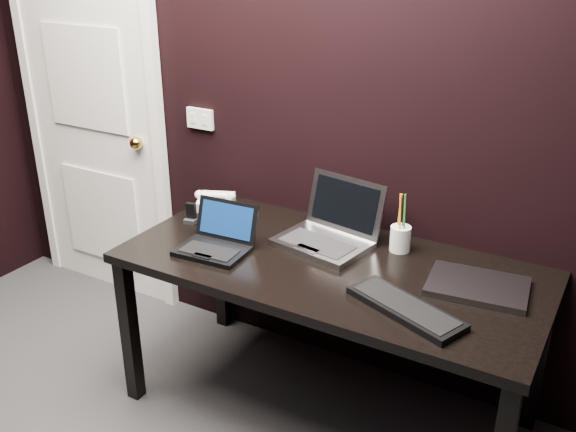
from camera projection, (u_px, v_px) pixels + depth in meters
The scene contains 11 objects.
wall_back at pixel (313, 96), 2.80m from camera, with size 4.00×4.00×0.00m, color black.
door at pixel (93, 115), 3.51m from camera, with size 0.99×0.10×2.14m.
wall_switch at pixel (200, 119), 3.15m from camera, with size 0.15×0.02×0.10m.
desk at pixel (330, 280), 2.61m from camera, with size 1.70×0.80×0.74m.
netbook at pixel (216, 242), 2.66m from camera, with size 0.30×0.27×0.18m.
silver_laptop at pixel (328, 232), 2.72m from camera, with size 0.42×0.39×0.26m.
ext_keyboard at pixel (405, 308), 2.23m from camera, with size 0.46×0.30×0.03m.
closed_laptop at pixel (478, 286), 2.37m from camera, with size 0.39×0.30×0.02m.
desk_phone at pixel (216, 201), 3.08m from camera, with size 0.21×0.20×0.10m.
mobile_phone at pixel (191, 215), 2.92m from camera, with size 0.06×0.05×0.09m.
pen_cup at pixel (400, 238), 2.65m from camera, with size 0.10×0.10×0.25m.
Camera 1 is at (1.29, -0.66, 1.94)m, focal length 40.00 mm.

